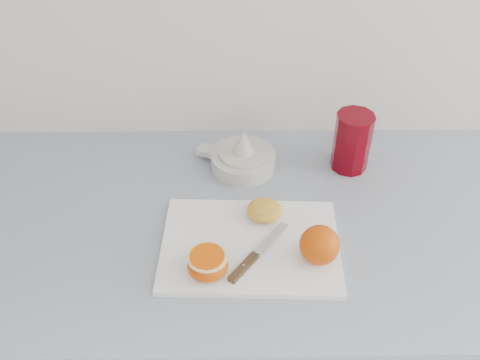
# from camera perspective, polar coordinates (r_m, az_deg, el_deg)

# --- Properties ---
(counter) EXTENTS (2.49, 0.64, 0.89)m
(counter) POSITION_cam_1_polar(r_m,az_deg,el_deg) (1.44, 6.86, -16.49)
(counter) COLOR silver
(counter) RESTS_ON ground
(cutting_board) EXTENTS (0.34, 0.25, 0.01)m
(cutting_board) POSITION_cam_1_polar(r_m,az_deg,el_deg) (1.02, 1.11, -6.98)
(cutting_board) COLOR white
(cutting_board) RESTS_ON counter
(whole_orange) EXTENTS (0.07, 0.07, 0.07)m
(whole_orange) POSITION_cam_1_polar(r_m,az_deg,el_deg) (0.98, 8.49, -6.87)
(whole_orange) COLOR #C66102
(whole_orange) RESTS_ON cutting_board
(half_orange) EXTENTS (0.07, 0.07, 0.05)m
(half_orange) POSITION_cam_1_polar(r_m,az_deg,el_deg) (0.96, -3.47, -8.95)
(half_orange) COLOR #C66102
(half_orange) RESTS_ON cutting_board
(squeezed_shell) EXTENTS (0.07, 0.07, 0.03)m
(squeezed_shell) POSITION_cam_1_polar(r_m,az_deg,el_deg) (1.06, 2.62, -3.20)
(squeezed_shell) COLOR gold
(squeezed_shell) RESTS_ON cutting_board
(paring_knife) EXTENTS (0.12, 0.15, 0.01)m
(paring_knife) POSITION_cam_1_polar(r_m,az_deg,el_deg) (0.98, 0.93, -8.73)
(paring_knife) COLOR #48341D
(paring_knife) RESTS_ON cutting_board
(citrus_juicer) EXTENTS (0.18, 0.15, 0.10)m
(citrus_juicer) POSITION_cam_1_polar(r_m,az_deg,el_deg) (1.19, 0.26, 2.44)
(citrus_juicer) COLOR silver
(citrus_juicer) RESTS_ON counter
(red_tumbler) EXTENTS (0.08, 0.08, 0.14)m
(red_tumbler) POSITION_cam_1_polar(r_m,az_deg,el_deg) (1.20, 11.83, 3.82)
(red_tumbler) COLOR #61000B
(red_tumbler) RESTS_ON counter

